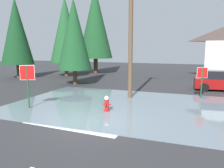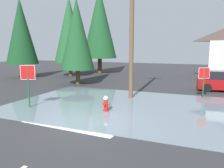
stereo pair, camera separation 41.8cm
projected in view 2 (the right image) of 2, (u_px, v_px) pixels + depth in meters
name	position (u px, v px, depth m)	size (l,w,h in m)	color
ground_plane	(85.00, 123.00, 10.36)	(80.00, 80.00, 0.10)	#2D2D30
flood_puddle	(130.00, 106.00, 13.04)	(13.63, 8.84, 0.03)	slate
lane_stop_bar	(63.00, 128.00, 9.52)	(4.47, 0.30, 0.01)	silver
stop_sign_near	(28.00, 77.00, 12.50)	(0.73, 0.34, 2.37)	#1E4C28
fire_hydrant	(106.00, 104.00, 11.94)	(0.42, 0.36, 0.84)	red
utility_pole	(132.00, 21.00, 14.43)	(1.60, 0.28, 9.56)	brown
stop_sign_far	(204.00, 77.00, 14.77)	(0.66, 0.28, 2.04)	#1E4C28
pine_tree_tall_left	(99.00, 23.00, 29.25)	(4.36, 4.36, 10.90)	#4C3823
pine_tree_mid_left	(69.00, 30.00, 26.33)	(3.60, 3.60, 9.00)	#4C3823
pine_tree_short_left	(21.00, 31.00, 24.78)	(3.41, 3.41, 8.53)	#4C3823
pine_tree_far_center	(77.00, 34.00, 20.31)	(3.04, 3.04, 7.59)	#4C3823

